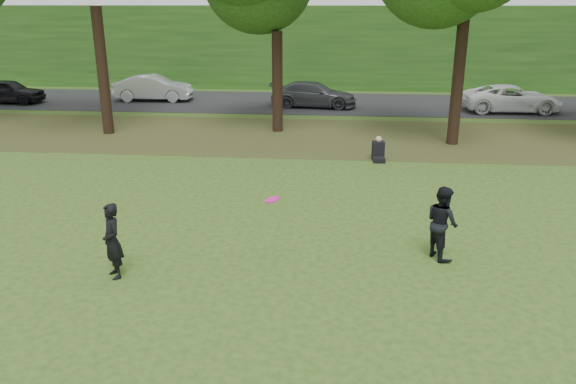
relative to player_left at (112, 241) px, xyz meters
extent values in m
plane|color=#2A4616|center=(4.74, -0.33, -0.77)|extent=(120.00, 120.00, 0.00)
cube|color=#462F19|center=(4.74, 12.67, -0.77)|extent=(60.00, 7.00, 0.01)
cube|color=black|center=(4.74, 20.67, -0.76)|extent=(70.00, 7.00, 0.02)
cube|color=#1E4213|center=(4.74, 26.67, 1.73)|extent=(70.00, 3.00, 5.00)
imported|color=black|center=(0.00, 0.00, 0.00)|extent=(0.64, 0.67, 1.55)
imported|color=black|center=(6.63, 1.56, 0.03)|extent=(0.87, 0.96, 1.60)
imported|color=black|center=(-13.51, 19.02, -0.11)|extent=(3.76, 1.53, 1.28)
imported|color=silver|center=(-5.95, 20.51, -0.05)|extent=(4.32, 1.66, 1.40)
imported|color=#404248|center=(2.97, 19.42, -0.11)|extent=(4.56, 2.18, 1.28)
imported|color=white|center=(12.83, 19.00, -0.10)|extent=(4.79, 2.35, 1.31)
cylinder|color=#E4138E|center=(3.13, 0.42, 0.82)|extent=(0.37, 0.37, 0.11)
cube|color=black|center=(5.76, 9.14, -0.69)|extent=(0.43, 0.58, 0.16)
cube|color=black|center=(5.74, 9.42, -0.41)|extent=(0.44, 0.36, 0.56)
sphere|color=tan|center=(5.74, 9.42, -0.05)|extent=(0.22, 0.22, 0.22)
cylinder|color=black|center=(-5.26, 12.47, 1.77)|extent=(0.44, 0.44, 5.08)
cylinder|color=black|center=(1.74, 13.57, 1.29)|extent=(0.44, 0.44, 4.12)
cylinder|color=black|center=(8.74, 11.97, 1.54)|extent=(0.44, 0.44, 4.62)
camera|label=1|loc=(4.42, -9.77, 4.48)|focal=35.00mm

